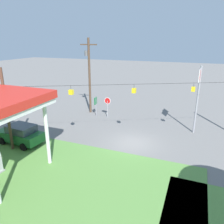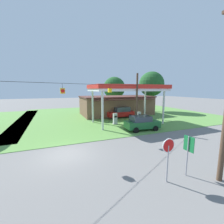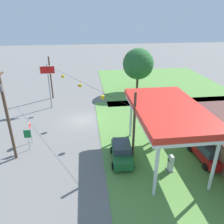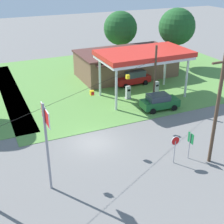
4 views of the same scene
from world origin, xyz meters
TOP-DOWN VIEW (x-y plane):
  - ground_plane at (0.00, 0.00)m, footprint 160.00×160.00m
  - grass_verge_station_corner at (11.62, 16.04)m, footprint 36.00×28.00m
  - gas_station_canopy at (9.62, 8.04)m, footprint 10.77×6.13m
  - gas_station_store at (11.32, 16.02)m, footprint 13.93×8.03m
  - fuel_pump_near at (7.63, 8.04)m, footprint 0.71×0.56m
  - fuel_pump_far at (11.61, 8.04)m, footprint 0.71×0.56m
  - car_at_pumps_front at (9.45, 3.85)m, footprint 4.38×2.34m
  - car_at_pumps_rear at (10.51, 12.24)m, footprint 4.92×2.23m
  - stop_sign_roadside at (4.89, -5.68)m, footprint 0.80×0.08m
  - stop_sign_overhead at (-5.07, -4.69)m, footprint 0.22×2.14m
  - route_sign at (6.44, -5.62)m, footprint 0.10×0.70m
  - utility_pole_main at (7.79, -6.68)m, footprint 2.20×0.44m
  - signal_span_gantry at (0.00, -0.01)m, footprint 18.95×10.24m
  - tree_behind_station at (14.04, 23.67)m, footprint 5.50×5.50m
  - tree_far_back at (20.52, 17.16)m, footprint 5.62×5.62m

SIDE VIEW (x-z plane):
  - ground_plane at x=0.00m, z-range 0.00..0.00m
  - grass_verge_station_corner at x=11.62m, z-range 0.00..0.04m
  - fuel_pump_near at x=7.63m, z-range -0.04..1.57m
  - fuel_pump_far at x=11.61m, z-range -0.04..1.57m
  - car_at_pumps_front at x=9.45m, z-range 0.03..1.85m
  - car_at_pumps_rear at x=10.51m, z-range 0.01..1.98m
  - route_sign at x=6.44m, z-range 0.51..2.91m
  - stop_sign_roadside at x=4.89m, z-range 0.56..3.06m
  - gas_station_store at x=11.32m, z-range 0.01..3.73m
  - signal_span_gantry at x=0.00m, z-range 0.29..7.35m
  - stop_sign_overhead at x=-5.07m, z-range 1.44..8.22m
  - gas_station_canopy at x=9.62m, z-range 2.34..8.04m
  - utility_pole_main at x=7.79m, z-range 0.56..9.90m
  - tree_behind_station at x=14.04m, z-range 1.32..9.48m
  - tree_far_back at x=20.52m, z-range 1.69..10.74m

